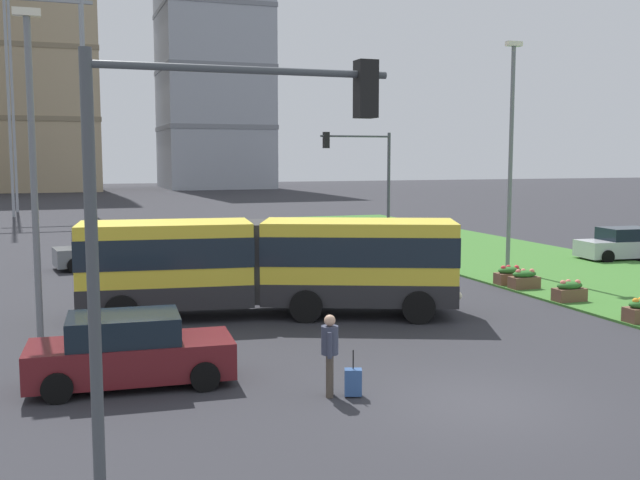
{
  "coord_description": "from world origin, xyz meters",
  "views": [
    {
      "loc": [
        -7.86,
        -12.71,
        5.01
      ],
      "look_at": [
        0.4,
        10.74,
        2.2
      ],
      "focal_mm": 41.5,
      "sensor_mm": 36.0,
      "label": 1
    }
  ],
  "objects_px": {
    "traffic_light_near_left": "(194,207)",
    "apartment_tower_centre": "(213,43)",
    "flower_planter_4": "(509,275)",
    "streetlight_left": "(33,162)",
    "car_silver_hatch": "(624,245)",
    "traffic_light_far_right": "(367,171)",
    "rolling_suitcase": "(353,382)",
    "flower_planter_2": "(569,291)",
    "articulated_bus": "(270,264)",
    "pedestrian_crossing": "(330,349)",
    "streetlight_median": "(511,148)",
    "flower_planter_3": "(524,279)",
    "car_maroon_sedan": "(130,351)",
    "car_grey_wagon": "(105,251)",
    "apartment_tower_westcentre": "(31,18)"
  },
  "relations": [
    {
      "from": "rolling_suitcase",
      "to": "flower_planter_4",
      "type": "height_order",
      "value": "rolling_suitcase"
    },
    {
      "from": "car_grey_wagon",
      "to": "pedestrian_crossing",
      "type": "bearing_deg",
      "value": -80.54
    },
    {
      "from": "articulated_bus",
      "to": "flower_planter_3",
      "type": "xyz_separation_m",
      "value": [
        10.22,
        1.12,
        -1.23
      ]
    },
    {
      "from": "pedestrian_crossing",
      "to": "streetlight_median",
      "type": "bearing_deg",
      "value": 45.13
    },
    {
      "from": "flower_planter_2",
      "to": "apartment_tower_westcentre",
      "type": "relative_size",
      "value": 0.02
    },
    {
      "from": "flower_planter_3",
      "to": "flower_planter_4",
      "type": "height_order",
      "value": "same"
    },
    {
      "from": "streetlight_median",
      "to": "apartment_tower_westcentre",
      "type": "relative_size",
      "value": 0.2
    },
    {
      "from": "car_maroon_sedan",
      "to": "apartment_tower_centre",
      "type": "xyz_separation_m",
      "value": [
        22.55,
        102.73,
        22.19
      ]
    },
    {
      "from": "apartment_tower_centre",
      "to": "flower_planter_4",
      "type": "bearing_deg",
      "value": -94.52
    },
    {
      "from": "car_maroon_sedan",
      "to": "streetlight_median",
      "type": "xyz_separation_m",
      "value": [
        16.96,
        10.93,
        4.61
      ]
    },
    {
      "from": "car_maroon_sedan",
      "to": "traffic_light_far_right",
      "type": "relative_size",
      "value": 0.72
    },
    {
      "from": "flower_planter_2",
      "to": "traffic_light_far_right",
      "type": "distance_m",
      "value": 14.61
    },
    {
      "from": "car_grey_wagon",
      "to": "apartment_tower_centre",
      "type": "xyz_separation_m",
      "value": [
        22.05,
        84.61,
        22.19
      ]
    },
    {
      "from": "flower_planter_2",
      "to": "articulated_bus",
      "type": "bearing_deg",
      "value": 171.65
    },
    {
      "from": "traffic_light_near_left",
      "to": "apartment_tower_westcentre",
      "type": "relative_size",
      "value": 0.13
    },
    {
      "from": "flower_planter_4",
      "to": "streetlight_left",
      "type": "relative_size",
      "value": 0.12
    },
    {
      "from": "car_silver_hatch",
      "to": "flower_planter_3",
      "type": "bearing_deg",
      "value": -150.2
    },
    {
      "from": "traffic_light_far_right",
      "to": "streetlight_left",
      "type": "distance_m",
      "value": 20.58
    },
    {
      "from": "car_grey_wagon",
      "to": "streetlight_left",
      "type": "xyz_separation_m",
      "value": [
        -2.46,
        -13.38,
        4.11
      ]
    },
    {
      "from": "car_maroon_sedan",
      "to": "streetlight_median",
      "type": "bearing_deg",
      "value": 32.8
    },
    {
      "from": "flower_planter_2",
      "to": "streetlight_left",
      "type": "relative_size",
      "value": 0.12
    },
    {
      "from": "articulated_bus",
      "to": "flower_planter_3",
      "type": "relative_size",
      "value": 10.81
    },
    {
      "from": "rolling_suitcase",
      "to": "traffic_light_far_right",
      "type": "xyz_separation_m",
      "value": [
        9.12,
        20.75,
        3.95
      ]
    },
    {
      "from": "apartment_tower_westcentre",
      "to": "apartment_tower_centre",
      "type": "height_order",
      "value": "apartment_tower_westcentre"
    },
    {
      "from": "articulated_bus",
      "to": "traffic_light_near_left",
      "type": "relative_size",
      "value": 1.87
    },
    {
      "from": "car_maroon_sedan",
      "to": "flower_planter_4",
      "type": "bearing_deg",
      "value": 27.84
    },
    {
      "from": "traffic_light_near_left",
      "to": "apartment_tower_centre",
      "type": "height_order",
      "value": "apartment_tower_centre"
    },
    {
      "from": "flower_planter_2",
      "to": "apartment_tower_centre",
      "type": "relative_size",
      "value": 0.02
    },
    {
      "from": "articulated_bus",
      "to": "traffic_light_near_left",
      "type": "xyz_separation_m",
      "value": [
        -4.49,
        -12.5,
        2.7
      ]
    },
    {
      "from": "articulated_bus",
      "to": "streetlight_left",
      "type": "xyz_separation_m",
      "value": [
        -6.8,
        -1.11,
        3.21
      ]
    },
    {
      "from": "pedestrian_crossing",
      "to": "traffic_light_near_left",
      "type": "relative_size",
      "value": 0.27
    },
    {
      "from": "apartment_tower_centre",
      "to": "apartment_tower_westcentre",
      "type": "bearing_deg",
      "value": -174.65
    },
    {
      "from": "car_maroon_sedan",
      "to": "apartment_tower_westcentre",
      "type": "height_order",
      "value": "apartment_tower_westcentre"
    },
    {
      "from": "car_silver_hatch",
      "to": "rolling_suitcase",
      "type": "bearing_deg",
      "value": -143.77
    },
    {
      "from": "traffic_light_far_right",
      "to": "streetlight_median",
      "type": "height_order",
      "value": "streetlight_median"
    },
    {
      "from": "streetlight_median",
      "to": "traffic_light_near_left",
      "type": "bearing_deg",
      "value": -133.38
    },
    {
      "from": "flower_planter_4",
      "to": "apartment_tower_centre",
      "type": "bearing_deg",
      "value": 85.48
    },
    {
      "from": "car_maroon_sedan",
      "to": "apartment_tower_centre",
      "type": "distance_m",
      "value": 107.49
    },
    {
      "from": "flower_planter_2",
      "to": "apartment_tower_centre",
      "type": "bearing_deg",
      "value": 85.64
    },
    {
      "from": "pedestrian_crossing",
      "to": "traffic_light_near_left",
      "type": "bearing_deg",
      "value": -128.53
    },
    {
      "from": "articulated_bus",
      "to": "streetlight_median",
      "type": "relative_size",
      "value": 1.21
    },
    {
      "from": "traffic_light_far_right",
      "to": "apartment_tower_centre",
      "type": "height_order",
      "value": "apartment_tower_centre"
    },
    {
      "from": "car_grey_wagon",
      "to": "streetlight_left",
      "type": "relative_size",
      "value": 0.52
    },
    {
      "from": "car_grey_wagon",
      "to": "streetlight_median",
      "type": "distance_m",
      "value": 18.54
    },
    {
      "from": "car_maroon_sedan",
      "to": "car_silver_hatch",
      "type": "distance_m",
      "value": 27.44
    },
    {
      "from": "traffic_light_near_left",
      "to": "traffic_light_far_right",
      "type": "distance_m",
      "value": 28.23
    },
    {
      "from": "rolling_suitcase",
      "to": "apartment_tower_centre",
      "type": "distance_m",
      "value": 109.07
    },
    {
      "from": "flower_planter_3",
      "to": "streetlight_left",
      "type": "relative_size",
      "value": 0.12
    },
    {
      "from": "pedestrian_crossing",
      "to": "apartment_tower_centre",
      "type": "xyz_separation_m",
      "value": [
        18.67,
        104.93,
        21.94
      ]
    },
    {
      "from": "car_silver_hatch",
      "to": "traffic_light_far_right",
      "type": "distance_m",
      "value": 13.04
    }
  ]
}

